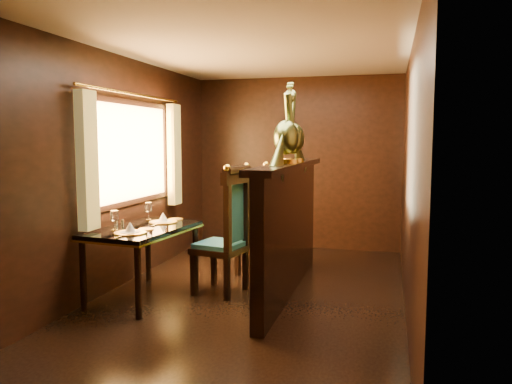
% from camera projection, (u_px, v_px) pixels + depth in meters
% --- Properties ---
extents(ground, '(5.00, 5.00, 0.00)m').
position_uv_depth(ground, '(251.00, 297.00, 5.07)').
color(ground, black).
rests_on(ground, ground).
extents(room_shell, '(3.04, 5.04, 2.52)m').
position_uv_depth(room_shell, '(243.00, 141.00, 4.94)').
color(room_shell, black).
rests_on(room_shell, ground).
extents(partition, '(0.26, 2.70, 1.36)m').
position_uv_depth(partition, '(289.00, 225.00, 5.20)').
color(partition, black).
rests_on(partition, ground).
extents(dining_table, '(0.86, 1.29, 0.92)m').
position_uv_depth(dining_table, '(143.00, 234.00, 5.00)').
color(dining_table, black).
rests_on(dining_table, ground).
extents(chair_left, '(0.58, 0.60, 1.36)m').
position_uv_depth(chair_left, '(230.00, 227.00, 5.11)').
color(chair_left, black).
rests_on(chair_left, ground).
extents(chair_right, '(0.63, 0.65, 1.36)m').
position_uv_depth(chair_right, '(270.00, 216.00, 5.81)').
color(chair_right, black).
rests_on(chair_right, ground).
extents(peacock_left, '(0.26, 0.69, 0.82)m').
position_uv_depth(peacock_left, '(286.00, 122.00, 4.92)').
color(peacock_left, '#184939').
rests_on(peacock_left, partition).
extents(peacock_right, '(0.25, 0.66, 0.79)m').
position_uv_depth(peacock_right, '(293.00, 125.00, 5.27)').
color(peacock_right, '#184939').
rests_on(peacock_right, partition).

